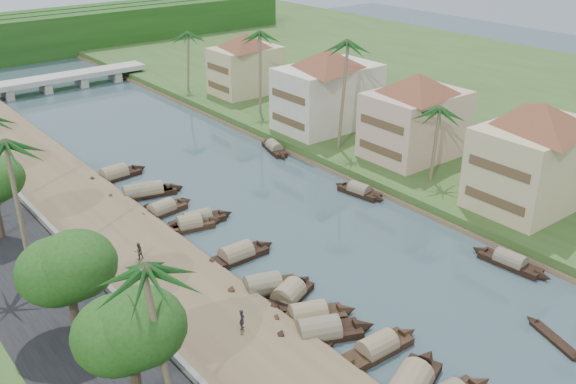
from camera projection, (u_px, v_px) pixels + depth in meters
ground at (377, 267)px, 54.49m from camera, size 220.00×220.00×0.00m
left_bank at (101, 231)px, 59.59m from camera, size 10.00×180.00×0.80m
right_bank at (370, 147)px, 79.23m from camera, size 16.00×180.00×1.20m
road at (7, 257)px, 54.67m from camera, size 8.00×180.00×1.40m
retaining_wall at (55, 235)px, 56.82m from camera, size 0.40×180.00×1.10m
far_right_fill at (538, 96)px, 100.10m from camera, size 60.00×220.00×1.15m
treeline at (8, 38)px, 124.25m from camera, size 120.00×14.00×8.00m
bridge at (63, 79)px, 105.20m from camera, size 28.00×4.00×2.40m
building_near at (537, 154)px, 61.12m from camera, size 14.85×14.85×10.20m
building_mid at (416, 114)px, 73.21m from camera, size 14.11×14.11×9.70m
building_far at (328, 88)px, 82.54m from camera, size 15.59×15.59×10.20m
building_distant at (246, 63)px, 97.60m from camera, size 12.62×12.62×9.20m
sampan_2 at (377, 349)px, 43.91m from camera, size 7.88×1.93×2.09m
sampan_3 at (319, 333)px, 45.55m from camera, size 8.72×5.14×2.33m
sampan_4 at (308, 316)px, 47.35m from camera, size 7.86×4.43×2.21m
sampan_5 at (289, 296)px, 49.76m from camera, size 7.18×4.28×2.25m
sampan_6 at (263, 288)px, 50.78m from camera, size 8.34×4.34×2.41m
sampan_7 at (236, 256)px, 55.44m from camera, size 8.12×1.91×2.17m
sampan_8 at (189, 225)px, 60.66m from camera, size 6.69×2.99×2.05m
sampan_9 at (198, 220)px, 61.62m from camera, size 7.70×2.51×1.95m
sampan_10 at (162, 210)px, 63.52m from camera, size 7.33×2.47×2.01m
sampan_11 at (150, 192)px, 67.58m from camera, size 7.57×3.36×2.14m
sampan_12 at (139, 193)px, 67.18m from camera, size 9.61×3.52×2.24m
sampan_13 at (114, 175)px, 71.58m from camera, size 8.47×2.47×2.28m
sampan_14 at (510, 262)px, 54.46m from camera, size 2.06×7.62×1.87m
sampan_15 at (359, 191)px, 67.73m from camera, size 2.42×6.77×1.84m
sampan_16 at (274, 148)px, 79.43m from camera, size 3.20×7.27×1.81m
canoe_0 at (555, 340)px, 45.32m from camera, size 2.76×6.10×0.82m
canoe_1 at (334, 335)px, 45.77m from camera, size 4.97×2.58×0.81m
canoe_2 at (165, 204)px, 65.58m from camera, size 5.53×2.16×0.80m
palm_1 at (438, 111)px, 65.42m from camera, size 3.20×3.20×9.37m
palm_2 at (343, 46)px, 72.48m from camera, size 3.20×3.20×14.13m
palm_3 at (259, 35)px, 86.27m from camera, size 3.20×3.20×12.56m
palm_4 at (158, 269)px, 32.19m from camera, size 3.20×3.20×11.95m
palm_5 at (7, 146)px, 46.57m from camera, size 3.20×3.20×12.54m
palm_7 at (185, 35)px, 97.86m from camera, size 3.20×3.20×10.25m
tree_1 at (130, 331)px, 35.13m from camera, size 5.24×5.24×7.74m
tree_2 at (67, 268)px, 42.05m from camera, size 5.47×5.47×7.33m
tree_6 at (337, 80)px, 88.20m from camera, size 4.78×4.78×6.73m
person_near at (242, 319)px, 45.05m from camera, size 0.67×0.67×1.56m
person_far at (138, 251)px, 53.88m from camera, size 0.82×0.69×1.51m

